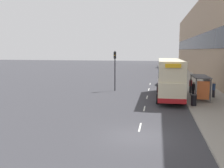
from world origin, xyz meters
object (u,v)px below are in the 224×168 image
object	(u,v)px
litter_bin	(194,100)
traffic_light_far_kerb	(115,64)
pedestrian_1	(193,90)
bus_shelter	(202,83)
pedestrian_at_shelter	(191,85)
double_decker_bus_near	(170,78)
pedestrian_2	(214,89)
car_1	(166,79)
car_0	(161,65)

from	to	relation	value
litter_bin	traffic_light_far_kerb	world-z (taller)	traffic_light_far_kerb
pedestrian_1	litter_bin	world-z (taller)	pedestrian_1
bus_shelter	pedestrian_at_shelter	size ratio (longest dim) A/B	2.35
pedestrian_at_shelter	litter_bin	size ratio (longest dim) A/B	1.70
double_decker_bus_near	litter_bin	world-z (taller)	double_decker_bus_near
pedestrian_2	pedestrian_at_shelter	bearing A→B (deg)	128.72
car_1	pedestrian_at_shelter	world-z (taller)	pedestrian_at_shelter
litter_bin	pedestrian_1	bearing A→B (deg)	83.36
pedestrian_1	car_1	bearing A→B (deg)	102.72
bus_shelter	double_decker_bus_near	bearing A→B (deg)	162.25
car_0	litter_bin	distance (m)	52.95
double_decker_bus_near	car_0	bearing A→B (deg)	90.48
bus_shelter	pedestrian_at_shelter	bearing A→B (deg)	98.47
pedestrian_1	pedestrian_2	size ratio (longest dim) A/B	1.02
car_1	litter_bin	distance (m)	15.37
car_0	pedestrian_1	bearing A→B (deg)	-86.59
bus_shelter	traffic_light_far_kerb	size ratio (longest dim) A/B	0.80
pedestrian_1	traffic_light_far_kerb	xyz separation A→B (m)	(-9.40, 4.17, 2.45)
bus_shelter	traffic_light_far_kerb	world-z (taller)	traffic_light_far_kerb
pedestrian_at_shelter	double_decker_bus_near	bearing A→B (deg)	-130.00
pedestrian_1	traffic_light_far_kerb	distance (m)	10.57
bus_shelter	car_0	distance (m)	49.99
pedestrian_at_shelter	traffic_light_far_kerb	xyz separation A→B (m)	(-9.54, 0.71, 2.45)
car_1	pedestrian_1	world-z (taller)	pedestrian_1
pedestrian_at_shelter	car_1	bearing A→B (deg)	108.91
traffic_light_far_kerb	car_0	bearing A→B (deg)	81.80
double_decker_bus_near	car_1	xyz separation A→B (m)	(-0.05, 11.12, -1.42)
pedestrian_2	litter_bin	distance (m)	5.39
bus_shelter	traffic_light_far_kerb	distance (m)	11.43
car_0	traffic_light_far_kerb	distance (m)	45.44
bus_shelter	car_1	size ratio (longest dim) A/B	1.00
car_0	litter_bin	bearing A→B (deg)	-87.31
double_decker_bus_near	pedestrian_2	size ratio (longest dim) A/B	6.19
pedestrian_1	double_decker_bus_near	bearing A→B (deg)	173.67
pedestrian_2	traffic_light_far_kerb	xyz separation A→B (m)	(-11.66, 3.35, 2.47)
bus_shelter	pedestrian_at_shelter	xyz separation A→B (m)	(-0.63, 4.23, -0.82)
double_decker_bus_near	pedestrian_1	size ratio (longest dim) A/B	6.06
double_decker_bus_near	car_1	size ratio (longest dim) A/B	2.57
double_decker_bus_near	traffic_light_far_kerb	bearing A→B (deg)	150.50
pedestrian_1	litter_bin	bearing A→B (deg)	-96.64
pedestrian_1	pedestrian_2	bearing A→B (deg)	19.76
pedestrian_at_shelter	pedestrian_1	world-z (taller)	pedestrian_at_shelter
double_decker_bus_near	pedestrian_2	world-z (taller)	double_decker_bus_near
pedestrian_1	car_0	bearing A→B (deg)	93.41
double_decker_bus_near	bus_shelter	bearing A→B (deg)	-17.75
double_decker_bus_near	pedestrian_at_shelter	xyz separation A→B (m)	(2.67, 3.18, -1.23)
pedestrian_2	bus_shelter	bearing A→B (deg)	-133.13
car_1	pedestrian_2	size ratio (longest dim) A/B	2.40
pedestrian_2	litter_bin	xyz separation A→B (m)	(-2.71, -4.64, -0.36)
litter_bin	pedestrian_at_shelter	bearing A→B (deg)	85.35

